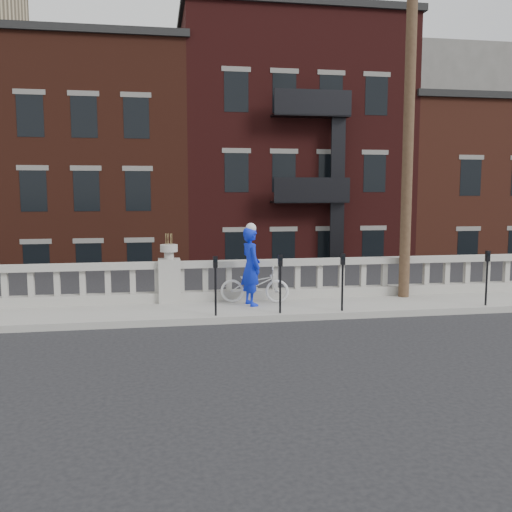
% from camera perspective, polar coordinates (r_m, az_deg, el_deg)
% --- Properties ---
extents(ground, '(120.00, 120.00, 0.00)m').
position_cam_1_polar(ground, '(10.97, -8.10, -9.28)').
color(ground, black).
rests_on(ground, ground).
extents(sidewalk, '(32.00, 2.20, 0.15)m').
position_cam_1_polar(sidewalk, '(13.86, -8.51, -5.60)').
color(sidewalk, '#99968D').
rests_on(sidewalk, ground).
extents(balustrade, '(28.00, 0.34, 1.03)m').
position_cam_1_polar(balustrade, '(14.69, -8.65, -2.67)').
color(balustrade, '#99968D').
rests_on(balustrade, sidewalk).
extents(planter_pedestal, '(0.55, 0.55, 1.76)m').
position_cam_1_polar(planter_pedestal, '(14.66, -8.66, -1.94)').
color(planter_pedestal, '#99968D').
rests_on(planter_pedestal, sidewalk).
extents(lower_level, '(80.00, 44.00, 20.80)m').
position_cam_1_polar(lower_level, '(33.61, -8.50, 5.93)').
color(lower_level, '#605E59').
rests_on(lower_level, ground).
extents(utility_pole, '(1.60, 0.28, 10.00)m').
position_cam_1_polar(utility_pole, '(15.73, 15.08, 14.60)').
color(utility_pole, '#422D1E').
rests_on(utility_pole, sidewalk).
extents(parking_meter_b, '(0.10, 0.09, 1.36)m').
position_cam_1_polar(parking_meter_b, '(12.92, -4.08, -2.29)').
color(parking_meter_b, black).
rests_on(parking_meter_b, sidewalk).
extents(parking_meter_c, '(0.10, 0.09, 1.36)m').
position_cam_1_polar(parking_meter_c, '(13.16, 2.44, -2.12)').
color(parking_meter_c, black).
rests_on(parking_meter_c, sidewalk).
extents(parking_meter_d, '(0.10, 0.09, 1.36)m').
position_cam_1_polar(parking_meter_d, '(13.55, 8.65, -1.93)').
color(parking_meter_d, black).
rests_on(parking_meter_d, sidewalk).
extents(parking_meter_e, '(0.10, 0.09, 1.36)m').
position_cam_1_polar(parking_meter_e, '(15.14, 22.10, -1.45)').
color(parking_meter_e, black).
rests_on(parking_meter_e, sidewalk).
extents(bicycle, '(1.82, 0.95, 0.91)m').
position_cam_1_polar(bicycle, '(14.45, -0.14, -2.89)').
color(bicycle, silver).
rests_on(bicycle, sidewalk).
extents(cyclist, '(0.62, 0.80, 1.93)m').
position_cam_1_polar(cyclist, '(14.05, -0.51, -1.05)').
color(cyclist, '#0D22C6').
rests_on(cyclist, sidewalk).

